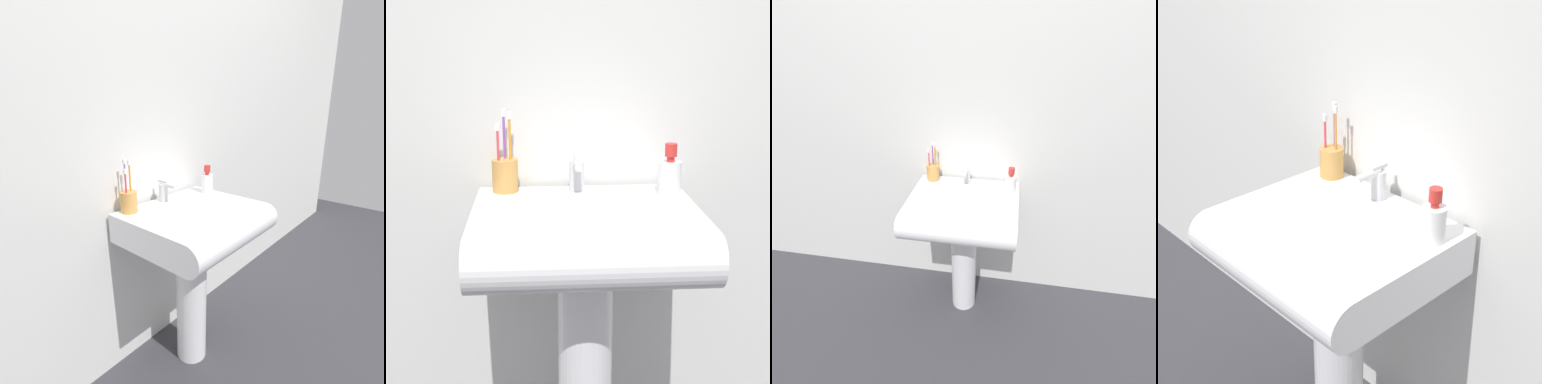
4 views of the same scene
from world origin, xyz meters
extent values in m
cube|color=silver|center=(0.00, 0.26, 1.20)|extent=(5.00, 0.05, 2.40)
cylinder|color=white|center=(0.00, 0.00, 0.33)|extent=(0.14, 0.14, 0.66)
cube|color=white|center=(0.00, 0.00, 0.72)|extent=(0.56, 0.42, 0.13)
cylinder|color=white|center=(0.00, -0.21, 0.72)|extent=(0.56, 0.13, 0.13)
cylinder|color=silver|center=(-0.01, 0.16, 0.83)|extent=(0.04, 0.04, 0.08)
cylinder|color=silver|center=(-0.01, 0.12, 0.87)|extent=(0.02, 0.08, 0.02)
cube|color=silver|center=(-0.01, 0.16, 0.88)|extent=(0.01, 0.06, 0.01)
cylinder|color=#D19347|center=(-0.21, 0.17, 0.83)|extent=(0.07, 0.07, 0.09)
cylinder|color=#D83F4C|center=(-0.22, 0.16, 0.88)|extent=(0.01, 0.01, 0.16)
cube|color=white|center=(-0.22, 0.16, 0.97)|extent=(0.01, 0.01, 0.02)
cylinder|color=orange|center=(-0.19, 0.17, 0.89)|extent=(0.01, 0.01, 0.18)
cube|color=white|center=(-0.19, 0.17, 1.00)|extent=(0.01, 0.01, 0.02)
cylinder|color=purple|center=(-0.21, 0.18, 0.90)|extent=(0.01, 0.01, 0.19)
cube|color=white|center=(-0.21, 0.18, 1.00)|extent=(0.01, 0.01, 0.02)
cylinder|color=white|center=(0.23, 0.10, 0.83)|extent=(0.06, 0.06, 0.09)
cylinder|color=red|center=(0.23, 0.10, 0.89)|extent=(0.02, 0.02, 0.01)
cylinder|color=red|center=(0.23, 0.10, 0.91)|extent=(0.03, 0.03, 0.03)
camera|label=1|loc=(-0.93, -0.80, 1.23)|focal=28.00mm
camera|label=2|loc=(-0.12, -1.40, 1.21)|focal=55.00mm
camera|label=3|loc=(0.23, -1.31, 1.58)|focal=28.00mm
camera|label=4|loc=(0.98, -0.88, 1.53)|focal=55.00mm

